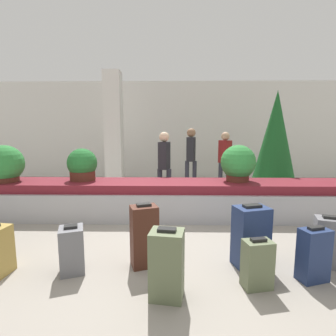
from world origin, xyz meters
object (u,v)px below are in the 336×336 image
at_px(suitcase_0, 167,264).
at_px(traveler_0, 191,154).
at_px(suitcase_6, 257,264).
at_px(traveler_2, 164,161).
at_px(suitcase_4, 144,236).
at_px(potted_plant_0, 5,165).
at_px(suitcase_2, 314,255).
at_px(decorated_tree, 275,142).
at_px(potted_plant_1, 82,165).
at_px(suitcase_5, 329,242).
at_px(suitcase_7, 251,236).
at_px(suitcase_3, 72,250).
at_px(pillar, 114,130).
at_px(traveler_1, 225,157).
at_px(potted_plant_2, 238,164).

xyz_separation_m(suitcase_0, traveler_0, (0.53, 4.55, 0.65)).
xyz_separation_m(suitcase_6, traveler_2, (-1.05, 3.21, 0.67)).
relative_size(suitcase_0, suitcase_4, 0.92).
bearing_deg(potted_plant_0, suitcase_2, -23.97).
relative_size(suitcase_6, decorated_tree, 0.21).
height_order(potted_plant_1, decorated_tree, decorated_tree).
bearing_deg(decorated_tree, suitcase_5, -99.15).
relative_size(suitcase_7, decorated_tree, 0.30).
bearing_deg(suitcase_3, potted_plant_0, 115.89).
height_order(suitcase_2, suitcase_6, suitcase_2).
bearing_deg(potted_plant_0, decorated_tree, 14.32).
height_order(suitcase_0, suitcase_2, suitcase_0).
relative_size(suitcase_3, traveler_0, 0.33).
height_order(suitcase_0, suitcase_7, suitcase_7).
xyz_separation_m(suitcase_0, potted_plant_1, (-1.65, 2.53, 0.60)).
relative_size(pillar, traveler_0, 1.94).
height_order(suitcase_7, traveler_2, traveler_2).
distance_m(pillar, suitcase_3, 4.86).
bearing_deg(potted_plant_0, suitcase_0, -37.86).
relative_size(suitcase_0, traveler_1, 0.45).
distance_m(pillar, potted_plant_2, 3.92).
xyz_separation_m(suitcase_6, decorated_tree, (1.47, 3.54, 1.08)).
distance_m(suitcase_0, potted_plant_2, 2.85).
bearing_deg(pillar, suitcase_6, -62.75).
xyz_separation_m(suitcase_2, traveler_2, (-1.68, 3.07, 0.63)).
bearing_deg(suitcase_6, suitcase_4, 149.42).
relative_size(suitcase_4, traveler_0, 0.46).
distance_m(pillar, suitcase_7, 5.30).
xyz_separation_m(suitcase_0, suitcase_7, (0.97, 0.61, 0.03)).
height_order(pillar, suitcase_3, pillar).
height_order(suitcase_3, traveler_2, traveler_2).
xyz_separation_m(pillar, traveler_0, (2.14, -0.52, -0.62)).
bearing_deg(suitcase_3, pillar, 77.02).
height_order(pillar, suitcase_2, pillar).
bearing_deg(suitcase_7, pillar, 103.93).
bearing_deg(decorated_tree, traveler_1, 141.18).
bearing_deg(traveler_1, pillar, -133.08).
distance_m(suitcase_5, decorated_tree, 3.30).
bearing_deg(suitcase_0, potted_plant_2, 71.36).
height_order(suitcase_3, traveler_1, traveler_1).
xyz_separation_m(potted_plant_0, potted_plant_2, (4.27, 0.13, 0.01)).
relative_size(traveler_0, traveler_2, 1.06).
xyz_separation_m(suitcase_2, suitcase_4, (-1.83, 0.28, 0.08)).
height_order(suitcase_0, potted_plant_2, potted_plant_2).
bearing_deg(traveler_0, traveler_2, 166.27).
distance_m(potted_plant_1, potted_plant_2, 2.91).
bearing_deg(traveler_0, suitcase_3, 174.57).
height_order(suitcase_4, suitcase_5, suitcase_4).
relative_size(potted_plant_1, decorated_tree, 0.24).
relative_size(suitcase_2, traveler_2, 0.38).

